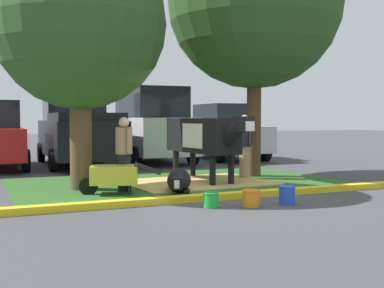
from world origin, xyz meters
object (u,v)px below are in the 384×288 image
at_px(bucket_orange, 251,198).
at_px(wheelbarrow, 113,175).
at_px(calf_lying, 179,181).
at_px(bucket_green, 211,200).
at_px(pickup_truck_black, 78,130).
at_px(shade_tree_right, 255,1).
at_px(shade_tree_left, 79,23).
at_px(person_handler, 245,145).
at_px(sedan_silver, 224,132).
at_px(suv_black, 151,125).
at_px(bucket_blue, 287,195).
at_px(person_visitor_near, 124,152).
at_px(cow_holstein, 204,136).

bearing_deg(bucket_orange, wheelbarrow, 129.10).
relative_size(calf_lying, bucket_green, 4.59).
distance_m(wheelbarrow, pickup_truck_black, 6.67).
distance_m(calf_lying, wheelbarrow, 1.34).
relative_size(shade_tree_right, pickup_truck_black, 1.23).
height_order(shade_tree_left, person_handler, shade_tree_left).
relative_size(shade_tree_right, person_handler, 4.22).
xyz_separation_m(calf_lying, sedan_silver, (4.67, 7.02, 0.75)).
height_order(pickup_truck_black, sedan_silver, pickup_truck_black).
xyz_separation_m(shade_tree_right, suv_black, (-1.03, 5.12, -3.20)).
bearing_deg(shade_tree_right, person_handler, -143.02).
xyz_separation_m(person_handler, bucket_green, (-2.49, -3.21, -0.71)).
bearing_deg(bucket_orange, bucket_green, 162.62).
xyz_separation_m(calf_lying, pickup_truck_black, (-0.72, 6.82, 0.88)).
height_order(person_handler, bucket_orange, person_handler).
bearing_deg(pickup_truck_black, bucket_blue, -77.71).
bearing_deg(person_handler, bucket_orange, -118.22).
distance_m(person_visitor_near, bucket_orange, 2.99).
bearing_deg(bucket_blue, suv_black, 86.45).
relative_size(cow_holstein, bucket_green, 10.98).
xyz_separation_m(person_handler, person_visitor_near, (-3.34, -0.92, -0.04)).
bearing_deg(cow_holstein, suv_black, 83.63).
xyz_separation_m(cow_holstein, person_handler, (1.20, 0.20, -0.24)).
bearing_deg(shade_tree_left, suv_black, 58.44).
xyz_separation_m(calf_lying, bucket_orange, (0.50, -2.02, -0.09)).
height_order(shade_tree_right, bucket_blue, shade_tree_right).
bearing_deg(pickup_truck_black, shade_tree_left, -100.33).
bearing_deg(person_visitor_near, wheelbarrow, -138.82).
distance_m(person_visitor_near, suv_black, 6.98).
xyz_separation_m(shade_tree_left, calf_lying, (1.75, -1.14, -3.23)).
relative_size(cow_holstein, sedan_silver, 0.70).
distance_m(shade_tree_left, calf_lying, 3.85).
bearing_deg(cow_holstein, shade_tree_left, -178.83).
xyz_separation_m(wheelbarrow, bucket_blue, (2.53, -2.25, -0.22)).
bearing_deg(bucket_green, sedan_silver, 61.29).
distance_m(calf_lying, bucket_orange, 2.08).
distance_m(shade_tree_right, pickup_truck_black, 7.02).
bearing_deg(bucket_blue, cow_holstein, 91.41).
height_order(shade_tree_left, wheelbarrow, shade_tree_left).
bearing_deg(cow_holstein, person_handler, 9.44).
distance_m(calf_lying, person_visitor_near, 1.26).
relative_size(bucket_orange, bucket_blue, 0.99).
height_order(bucket_orange, bucket_blue, bucket_blue).
distance_m(bucket_blue, suv_black, 8.99).
bearing_deg(person_visitor_near, shade_tree_left, 138.19).
bearing_deg(sedan_silver, bucket_blue, -110.90).
relative_size(person_visitor_near, wheelbarrow, 0.96).
xyz_separation_m(cow_holstein, person_visitor_near, (-2.14, -0.72, -0.28)).
xyz_separation_m(calf_lying, wheelbarrow, (-1.31, 0.21, 0.15)).
height_order(calf_lying, pickup_truck_black, pickup_truck_black).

